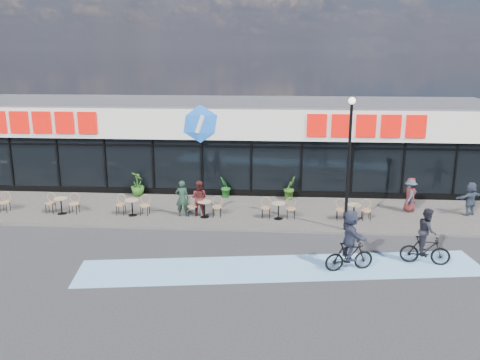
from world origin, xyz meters
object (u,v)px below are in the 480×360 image
Objects in this scene: patron_left at (182,198)px; pedestrian_b at (410,195)px; pedestrian_c at (470,199)px; pedestrian_a at (410,196)px; lamp_post at (349,154)px; cyclist_b at (350,243)px; potted_plant_left at (138,184)px; patron_right at (199,198)px; cyclist_a at (426,241)px; potted_plant_mid at (225,187)px; potted_plant_right at (290,188)px.

patron_left is 10.40m from pedestrian_b.
pedestrian_b reaches higher than pedestrian_c.
patron_left reaches higher than pedestrian_a.
pedestrian_c is (12.86, 1.08, -0.05)m from patron_left.
lamp_post reaches higher than cyclist_b.
pedestrian_a is at bearing -35.66° from pedestrian_c.
pedestrian_c is (15.72, -1.95, 0.16)m from potted_plant_left.
lamp_post is 3.32× the size of patron_left.
patron_right is 1.04× the size of pedestrian_a.
cyclist_a is (2.39, -3.07, -2.46)m from lamp_post.
cyclist_b is (5.97, -5.26, 0.11)m from patron_right.
patron_right is (-0.89, -2.80, 0.25)m from potted_plant_mid.
potted_plant_right is at bearing -0.42° from potted_plant_left.
potted_plant_mid is 0.71× the size of pedestrian_a.
cyclist_a is (8.71, -4.52, -0.04)m from patron_right.
lamp_post reaches higher than potted_plant_mid.
patron_left is at bearing 169.96° from lamp_post.
potted_plant_right is 0.73× the size of patron_right.
pedestrian_a is at bearing 38.88° from lamp_post.
pedestrian_b reaches higher than potted_plant_right.
patron_left is (-7.05, 1.25, -2.40)m from lamp_post.
patron_left is at bearing -118.16° from potted_plant_mid.
pedestrian_b is (3.25, 2.67, -2.42)m from lamp_post.
pedestrian_b is 5.80m from cyclist_a.
patron_left is 8.39m from cyclist_b.
patron_right reaches higher than pedestrian_b.
cyclist_b reaches higher than patron_left.
cyclist_b is (-6.16, -6.14, 0.14)m from pedestrian_c.
patron_left reaches higher than patron_right.
pedestrian_a is at bearing -176.89° from patron_left.
cyclist_b is at bearing -77.05° from potted_plant_right.
pedestrian_b is 0.73× the size of cyclist_b.
patron_right is 1.01× the size of pedestrian_b.
potted_plant_right is 5.67m from pedestrian_b.
patron_left is at bearing 142.92° from cyclist_b.
patron_left is 0.75m from patron_right.
lamp_post is 6.93m from patron_right.
potted_plant_left reaches higher than potted_plant_right.
pedestrian_b is at bearing -10.32° from potted_plant_mid.
lamp_post reaches higher than pedestrian_c.
pedestrian_a is at bearing -16.57° from potted_plant_right.
pedestrian_a is 0.97× the size of pedestrian_b.
pedestrian_c is 0.75× the size of cyclist_a.
potted_plant_right is at bearing -0.45° from potted_plant_mid.
cyclist_b is at bearing -95.31° from lamp_post.
potted_plant_left is (-9.91, 4.28, -2.62)m from lamp_post.
cyclist_b is (1.85, -8.04, 0.32)m from potted_plant_right.
cyclist_a reaches higher than potted_plant_left.
cyclist_b is (5.09, -8.06, 0.36)m from potted_plant_mid.
lamp_post is at bearing -23.37° from potted_plant_left.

